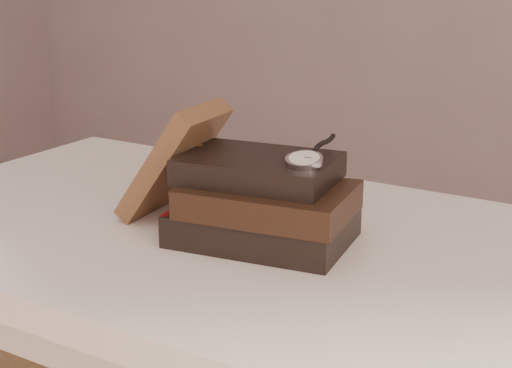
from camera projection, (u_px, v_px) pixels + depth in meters
The scene contains 5 objects.
table at pixel (217, 287), 1.08m from camera, with size 1.00×0.60×0.75m.
book_stack at pixel (264, 203), 0.98m from camera, with size 0.24×0.18×0.11m.
journal at pixel (174, 161), 1.05m from camera, with size 0.03×0.11×0.18m, color #492E1C.
pocket_watch at pixel (307, 158), 0.93m from camera, with size 0.05×0.15×0.02m.
eyeglasses at pixel (232, 173), 1.07m from camera, with size 0.11×0.12×0.04m.
Camera 1 is at (0.56, -0.47, 1.11)m, focal length 53.87 mm.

